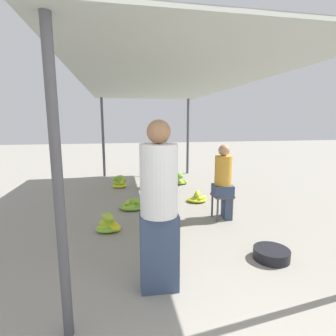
% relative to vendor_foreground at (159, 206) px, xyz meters
% --- Properties ---
extents(canopy_post_front_left, '(0.08, 0.08, 2.47)m').
position_rel_vendor_foreground_xyz_m(canopy_post_front_left, '(-0.83, -0.46, 0.32)').
color(canopy_post_front_left, '#4C4C51').
rests_on(canopy_post_front_left, ground).
extents(canopy_post_back_left, '(0.08, 0.08, 2.47)m').
position_rel_vendor_foreground_xyz_m(canopy_post_back_left, '(-0.83, 6.02, 0.32)').
color(canopy_post_back_left, '#4C4C51').
rests_on(canopy_post_back_left, ground).
extents(canopy_post_back_right, '(0.08, 0.08, 2.47)m').
position_rel_vendor_foreground_xyz_m(canopy_post_back_right, '(1.92, 6.02, 0.32)').
color(canopy_post_back_right, '#4C4C51').
rests_on(canopy_post_back_right, ground).
extents(canopy_tarp, '(3.15, 6.88, 0.04)m').
position_rel_vendor_foreground_xyz_m(canopy_tarp, '(0.55, 2.78, 1.57)').
color(canopy_tarp, '#9EA399').
rests_on(canopy_tarp, canopy_post_front_left).
extents(vendor_foreground, '(0.40, 0.39, 1.76)m').
position_rel_vendor_foreground_xyz_m(vendor_foreground, '(0.00, 0.00, 0.00)').
color(vendor_foreground, '#384766').
rests_on(vendor_foreground, ground).
extents(stool, '(0.34, 0.34, 0.45)m').
position_rel_vendor_foreground_xyz_m(stool, '(1.43, 1.81, -0.56)').
color(stool, '#4C4C4C').
rests_on(stool, ground).
extents(vendor_seated, '(0.38, 0.38, 1.35)m').
position_rel_vendor_foreground_xyz_m(vendor_seated, '(1.45, 1.81, -0.21)').
color(vendor_seated, '#384766').
rests_on(vendor_seated, ground).
extents(basin_black, '(0.45, 0.45, 0.14)m').
position_rel_vendor_foreground_xyz_m(basin_black, '(1.50, 0.32, -0.84)').
color(basin_black, black).
rests_on(basin_black, ground).
extents(banana_pile_left_0, '(0.44, 0.38, 0.30)m').
position_rel_vendor_foreground_xyz_m(banana_pile_left_0, '(-0.57, 1.61, -0.81)').
color(banana_pile_left_0, '#A2C52F').
rests_on(banana_pile_left_0, ground).
extents(banana_pile_left_1, '(0.52, 0.47, 0.23)m').
position_rel_vendor_foreground_xyz_m(banana_pile_left_1, '(-0.15, 2.63, -0.84)').
color(banana_pile_left_1, '#B1CB2D').
rests_on(banana_pile_left_1, ground).
extents(banana_pile_left_2, '(0.42, 0.35, 0.33)m').
position_rel_vendor_foreground_xyz_m(banana_pile_left_2, '(-0.36, 4.45, -0.76)').
color(banana_pile_left_2, '#92BF32').
rests_on(banana_pile_left_2, ground).
extents(banana_pile_right_0, '(0.48, 0.57, 0.34)m').
position_rel_vendor_foreground_xyz_m(banana_pile_right_0, '(1.27, 4.57, -0.79)').
color(banana_pile_right_0, '#91BE32').
rests_on(banana_pile_right_0, ground).
extents(banana_pile_right_1, '(0.47, 0.39, 0.24)m').
position_rel_vendor_foreground_xyz_m(banana_pile_right_1, '(1.30, 2.85, -0.83)').
color(banana_pile_right_1, '#B7CE2B').
rests_on(banana_pile_right_1, ground).
extents(crate_near, '(0.39, 0.39, 0.20)m').
position_rel_vendor_foreground_xyz_m(crate_near, '(0.33, 1.64, -0.81)').
color(crate_near, '#9E7A4C').
rests_on(crate_near, ground).
extents(shopper_walking_mid, '(0.42, 0.42, 1.64)m').
position_rel_vendor_foreground_xyz_m(shopper_walking_mid, '(0.71, 4.29, -0.06)').
color(shopper_walking_mid, '#384766').
rests_on(shopper_walking_mid, ground).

